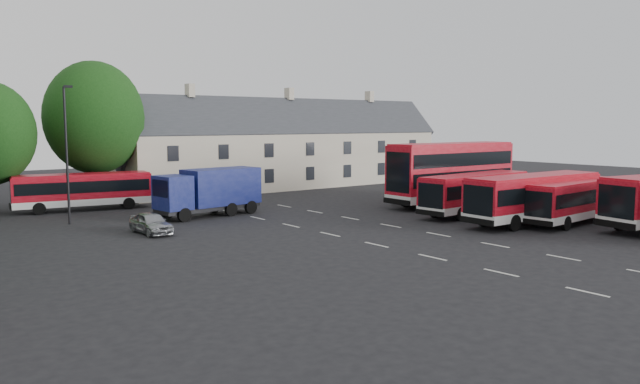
{
  "coord_description": "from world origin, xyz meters",
  "views": [
    {
      "loc": [
        -22.81,
        -22.28,
        6.59
      ],
      "look_at": [
        1.31,
        8.65,
        2.2
      ],
      "focal_mm": 35.0,
      "sensor_mm": 36.0,
      "label": 1
    }
  ],
  "objects_px": {
    "bus_dd_south": "(452,170)",
    "box_truck": "(210,190)",
    "lamppost": "(67,151)",
    "silver_car": "(151,223)"
  },
  "relations": [
    {
      "from": "bus_dd_south",
      "to": "box_truck",
      "type": "relative_size",
      "value": 1.55
    },
    {
      "from": "box_truck",
      "to": "lamppost",
      "type": "height_order",
      "value": "lamppost"
    },
    {
      "from": "bus_dd_south",
      "to": "box_truck",
      "type": "height_order",
      "value": "bus_dd_south"
    },
    {
      "from": "box_truck",
      "to": "silver_car",
      "type": "height_order",
      "value": "box_truck"
    },
    {
      "from": "bus_dd_south",
      "to": "lamppost",
      "type": "relative_size",
      "value": 1.35
    },
    {
      "from": "box_truck",
      "to": "lamppost",
      "type": "relative_size",
      "value": 0.87
    },
    {
      "from": "silver_car",
      "to": "box_truck",
      "type": "bearing_deg",
      "value": 33.08
    },
    {
      "from": "bus_dd_south",
      "to": "box_truck",
      "type": "xyz_separation_m",
      "value": [
        -18.22,
        6.44,
        -0.96
      ]
    },
    {
      "from": "lamppost",
      "to": "bus_dd_south",
      "type": "bearing_deg",
      "value": -18.12
    },
    {
      "from": "bus_dd_south",
      "to": "lamppost",
      "type": "xyz_separation_m",
      "value": [
        -27.13,
        8.88,
        1.95
      ]
    }
  ]
}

